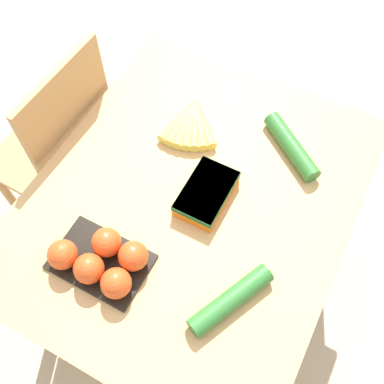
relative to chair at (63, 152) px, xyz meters
The scene contains 8 objects.
ground_plane 0.80m from the chair, 97.02° to the right, with size 12.00×12.00×0.00m, color #B7A88E.
dining_table 0.63m from the chair, 97.02° to the right, with size 1.11×0.91×0.78m.
chair is the anchor object (origin of this frame).
banana_bunch 0.58m from the chair, 72.98° to the right, with size 0.19×0.18×0.04m.
tomato_pack 0.70m from the chair, 127.37° to the right, with size 0.18×0.26×0.09m.
carrot_bag 0.71m from the chair, 95.10° to the right, with size 0.20×0.13×0.05m.
cucumber_near 0.88m from the chair, 74.93° to the right, with size 0.19×0.23×0.05m.
cucumber_far 0.95m from the chair, 110.13° to the right, with size 0.25×0.15×0.05m.
Camera 1 is at (-0.58, -0.30, 1.94)m, focal length 42.00 mm.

